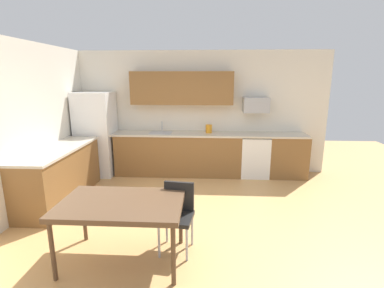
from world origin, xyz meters
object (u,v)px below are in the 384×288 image
object	(u,v)px
dining_table	(121,207)
microwave	(256,105)
kettle	(209,129)
refrigerator	(96,134)
chair_near_table	(177,211)
oven_range	(254,155)

from	to	relation	value
dining_table	microwave	bearing A→B (deg)	58.31
kettle	dining_table	bearing A→B (deg)	-107.37
refrigerator	chair_near_table	size ratio (longest dim) A/B	2.14
dining_table	kettle	size ratio (longest dim) A/B	7.00
refrigerator	dining_table	bearing A→B (deg)	-64.22
dining_table	refrigerator	bearing A→B (deg)	115.78
oven_range	chair_near_table	xyz separation A→B (m)	(-1.39, -2.85, 0.05)
kettle	chair_near_table	bearing A→B (deg)	-97.58
oven_range	refrigerator	bearing A→B (deg)	-178.68
chair_near_table	refrigerator	bearing A→B (deg)	126.92
refrigerator	kettle	world-z (taller)	refrigerator
microwave	kettle	size ratio (longest dim) A/B	2.70
oven_range	chair_near_table	distance (m)	3.17
dining_table	chair_near_table	world-z (taller)	chair_near_table
refrigerator	chair_near_table	xyz separation A→B (m)	(2.08, -2.77, -0.40)
microwave	refrigerator	bearing A→B (deg)	-177.03
kettle	microwave	bearing A→B (deg)	2.86
chair_near_table	kettle	size ratio (longest dim) A/B	4.25
refrigerator	chair_near_table	distance (m)	3.49
kettle	oven_range	bearing A→B (deg)	-2.86
dining_table	chair_near_table	distance (m)	0.69
refrigerator	chair_near_table	bearing A→B (deg)	-53.08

